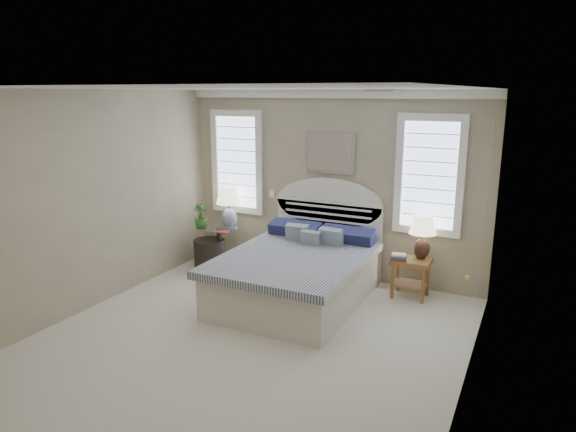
# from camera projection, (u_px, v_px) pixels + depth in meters

# --- Properties ---
(floor) EXTENTS (4.50, 5.00, 0.01)m
(floor) POSITION_uv_depth(u_px,v_px,m) (242.00, 345.00, 5.55)
(floor) COLOR beige
(floor) RESTS_ON ground
(ceiling) EXTENTS (4.50, 5.00, 0.01)m
(ceiling) POSITION_uv_depth(u_px,v_px,m) (237.00, 88.00, 4.91)
(ceiling) COLOR white
(ceiling) RESTS_ON wall_back
(wall_back) EXTENTS (4.50, 0.02, 2.70)m
(wall_back) POSITION_uv_depth(u_px,v_px,m) (330.00, 185.00, 7.40)
(wall_back) COLOR tan
(wall_back) RESTS_ON floor
(wall_left) EXTENTS (0.02, 5.00, 2.70)m
(wall_left) POSITION_uv_depth(u_px,v_px,m) (80.00, 204.00, 6.19)
(wall_left) COLOR tan
(wall_left) RESTS_ON floor
(wall_right) EXTENTS (0.02, 5.00, 2.70)m
(wall_right) POSITION_uv_depth(u_px,v_px,m) (471.00, 255.00, 4.26)
(wall_right) COLOR tan
(wall_right) RESTS_ON floor
(crown_molding) EXTENTS (4.50, 0.08, 0.12)m
(crown_molding) POSITION_uv_depth(u_px,v_px,m) (331.00, 94.00, 7.06)
(crown_molding) COLOR white
(crown_molding) RESTS_ON wall_back
(hvac_vent) EXTENTS (0.30, 0.20, 0.02)m
(hvac_vent) POSITION_uv_depth(u_px,v_px,m) (382.00, 90.00, 5.09)
(hvac_vent) COLOR #B2B2B2
(hvac_vent) RESTS_ON ceiling
(switch_plate) EXTENTS (0.08, 0.01, 0.12)m
(switch_plate) POSITION_uv_depth(u_px,v_px,m) (272.00, 193.00, 7.85)
(switch_plate) COLOR white
(switch_plate) RESTS_ON wall_back
(window_left) EXTENTS (0.90, 0.06, 1.60)m
(window_left) POSITION_uv_depth(u_px,v_px,m) (238.00, 162.00, 7.99)
(window_left) COLOR silver
(window_left) RESTS_ON wall_back
(window_right) EXTENTS (0.90, 0.06, 1.60)m
(window_right) POSITION_uv_depth(u_px,v_px,m) (430.00, 175.00, 6.73)
(window_right) COLOR silver
(window_right) RESTS_ON wall_back
(painting) EXTENTS (0.74, 0.04, 0.58)m
(painting) POSITION_uv_depth(u_px,v_px,m) (330.00, 153.00, 7.26)
(painting) COLOR silver
(painting) RESTS_ON wall_back
(closet_door) EXTENTS (0.02, 1.80, 2.40)m
(closet_door) POSITION_uv_depth(u_px,v_px,m) (483.00, 236.00, 5.35)
(closet_door) COLOR silver
(closet_door) RESTS_ON floor
(bed) EXTENTS (1.72, 2.28, 1.47)m
(bed) POSITION_uv_depth(u_px,v_px,m) (300.00, 270.00, 6.72)
(bed) COLOR beige
(bed) RESTS_ON floor
(side_table_left) EXTENTS (0.56, 0.56, 0.63)m
(side_table_left) POSITION_uv_depth(u_px,v_px,m) (219.00, 243.00, 7.95)
(side_table_left) COLOR black
(side_table_left) RESTS_ON floor
(nightstand_right) EXTENTS (0.50, 0.40, 0.53)m
(nightstand_right) POSITION_uv_depth(u_px,v_px,m) (411.00, 269.00, 6.77)
(nightstand_right) COLOR olive
(nightstand_right) RESTS_ON floor
(floor_pot) EXTENTS (0.58, 0.58, 0.44)m
(floor_pot) POSITION_uv_depth(u_px,v_px,m) (210.00, 253.00, 7.98)
(floor_pot) COLOR black
(floor_pot) RESTS_ON floor
(lamp_left) EXTENTS (0.48, 0.48, 0.63)m
(lamp_left) POSITION_uv_depth(u_px,v_px,m) (229.00, 202.00, 7.88)
(lamp_left) COLOR silver
(lamp_left) RESTS_ON side_table_left
(lamp_right) EXTENTS (0.44, 0.44, 0.58)m
(lamp_right) POSITION_uv_depth(u_px,v_px,m) (423.00, 232.00, 6.69)
(lamp_right) COLOR black
(lamp_right) RESTS_ON nightstand_right
(potted_plant) EXTENTS (0.28, 0.28, 0.39)m
(potted_plant) POSITION_uv_depth(u_px,v_px,m) (201.00, 216.00, 7.81)
(potted_plant) COLOR #2D7131
(potted_plant) RESTS_ON side_table_left
(books_left) EXTENTS (0.18, 0.14, 0.02)m
(books_left) POSITION_uv_depth(u_px,v_px,m) (223.00, 232.00, 7.60)
(books_left) COLOR maroon
(books_left) RESTS_ON side_table_left
(books_right) EXTENTS (0.23, 0.18, 0.08)m
(books_right) POSITION_uv_depth(u_px,v_px,m) (399.00, 257.00, 6.68)
(books_right) COLOR maroon
(books_right) RESTS_ON nightstand_right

